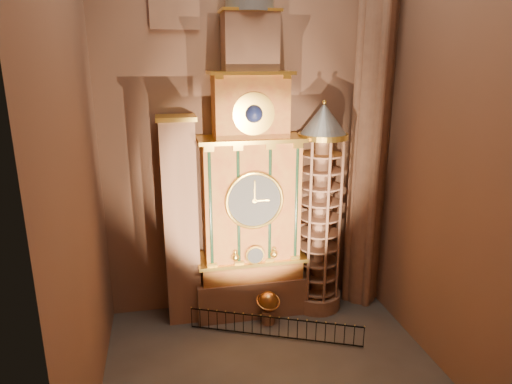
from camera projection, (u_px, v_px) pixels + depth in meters
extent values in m
plane|color=#383330|center=(273.00, 370.00, 19.26)|extent=(14.00, 14.00, 0.00)
plane|color=#845B47|center=(246.00, 95.00, 21.81)|extent=(22.00, 0.00, 22.00)
plane|color=#845B47|center=(68.00, 112.00, 14.80)|extent=(0.00, 22.00, 22.00)
plane|color=#845B47|center=(453.00, 103.00, 17.54)|extent=(0.00, 22.00, 22.00)
cube|color=#8C634C|center=(251.00, 292.00, 23.68)|extent=(5.60, 2.20, 2.00)
cube|color=#9C4122|center=(251.00, 266.00, 23.26)|extent=(5.00, 2.00, 1.00)
cube|color=#F9CB49|center=(251.00, 256.00, 23.06)|extent=(5.40, 2.30, 0.18)
cube|color=#9C4122|center=(250.00, 200.00, 22.27)|extent=(4.60, 2.00, 6.00)
cylinder|color=black|center=(210.00, 208.00, 21.07)|extent=(0.32, 0.32, 5.60)
cylinder|color=black|center=(238.00, 207.00, 21.32)|extent=(0.32, 0.32, 5.60)
cylinder|color=black|center=(269.00, 205.00, 21.61)|extent=(0.32, 0.32, 5.60)
cylinder|color=black|center=(296.00, 203.00, 21.87)|extent=(0.32, 0.32, 5.60)
cube|color=#F9CB49|center=(250.00, 139.00, 21.37)|extent=(5.00, 2.25, 0.18)
cylinder|color=#2D3033|center=(254.00, 201.00, 21.24)|extent=(2.60, 0.12, 2.60)
torus|color=#F9CB49|center=(255.00, 201.00, 21.19)|extent=(2.80, 0.16, 2.80)
cylinder|color=#F9CB49|center=(255.00, 255.00, 21.86)|extent=(0.90, 0.10, 0.90)
sphere|color=#F9CB49|center=(235.00, 257.00, 21.73)|extent=(0.36, 0.36, 0.36)
sphere|color=#F9CB49|center=(274.00, 254.00, 22.11)|extent=(0.36, 0.36, 0.36)
cube|color=#9C4122|center=(250.00, 107.00, 21.01)|extent=(3.40, 1.80, 3.00)
sphere|color=#0C173F|center=(254.00, 114.00, 20.21)|extent=(0.80, 0.80, 0.80)
cube|color=#F9CB49|center=(250.00, 73.00, 20.53)|extent=(3.80, 2.00, 0.15)
cube|color=#8C634C|center=(250.00, 44.00, 20.22)|extent=(2.40, 1.60, 2.60)
cube|color=#8C634C|center=(181.00, 224.00, 21.89)|extent=(1.60, 1.40, 10.00)
cube|color=#F9CB49|center=(183.00, 266.00, 22.06)|extent=(1.35, 0.10, 2.10)
cube|color=#501A15|center=(183.00, 267.00, 22.00)|extent=(1.05, 0.04, 1.75)
cube|color=#F9CB49|center=(181.00, 216.00, 21.33)|extent=(1.35, 0.10, 2.10)
cube|color=#501A15|center=(181.00, 216.00, 21.27)|extent=(1.05, 0.04, 1.75)
cube|color=#F9CB49|center=(178.00, 161.00, 20.60)|extent=(1.35, 0.10, 2.10)
cube|color=#501A15|center=(178.00, 161.00, 20.54)|extent=(1.05, 0.04, 1.75)
cube|color=#F9CB49|center=(176.00, 118.00, 20.46)|extent=(1.80, 1.60, 0.20)
cylinder|color=#8C634C|center=(316.00, 298.00, 24.25)|extent=(2.50, 2.50, 0.80)
cylinder|color=#8C634C|center=(319.00, 219.00, 22.99)|extent=(0.70, 0.70, 8.20)
cylinder|color=#F9CB49|center=(323.00, 136.00, 21.81)|extent=(2.40, 2.40, 0.25)
cone|color=slate|center=(324.00, 119.00, 21.58)|extent=(2.30, 2.30, 1.50)
sphere|color=#F9CB49|center=(324.00, 102.00, 21.36)|extent=(0.20, 0.20, 0.20)
cylinder|color=#8C634C|center=(373.00, 94.00, 22.06)|extent=(1.60, 1.60, 22.00)
cylinder|color=#8C634C|center=(389.00, 94.00, 22.22)|extent=(0.44, 0.44, 22.00)
cylinder|color=#8C634C|center=(358.00, 94.00, 21.90)|extent=(0.44, 0.44, 22.00)
cylinder|color=#8C634C|center=(366.00, 93.00, 22.81)|extent=(0.44, 0.44, 22.00)
cylinder|color=#8C634C|center=(381.00, 95.00, 21.31)|extent=(0.44, 0.44, 22.00)
cylinder|color=#8C634C|center=(268.00, 316.00, 22.62)|extent=(0.64, 0.64, 0.75)
sphere|color=#BC7735|center=(268.00, 301.00, 22.38)|extent=(0.96, 0.96, 0.96)
torus|color=#BC7735|center=(268.00, 301.00, 22.38)|extent=(1.35, 1.29, 0.52)
cube|color=black|center=(275.00, 318.00, 21.21)|extent=(7.52, 3.27, 0.05)
cube|color=black|center=(274.00, 336.00, 21.48)|extent=(7.52, 3.27, 0.05)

